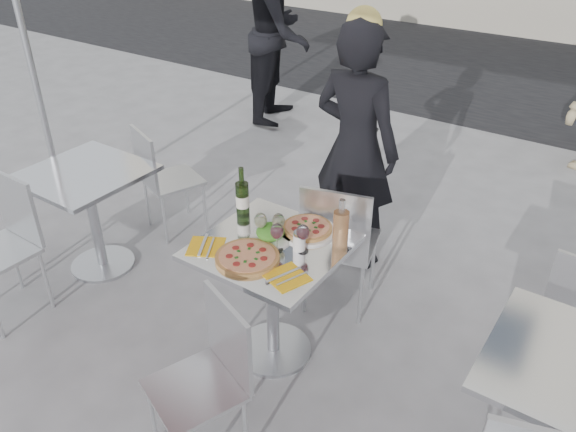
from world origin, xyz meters
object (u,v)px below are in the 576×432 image
Objects in this scene: side_chair_lfar at (160,173)px; wineglass_white_a at (261,221)px; napkin_left at (206,246)px; carafe at (341,230)px; napkin_right at (287,277)px; wineglass_red_a at (277,232)px; chair_far at (338,239)px; sugar_shaker at (299,241)px; wineglass_white_b at (278,222)px; main_table at (272,277)px; pizza_near at (247,257)px; wine_bottle at (242,197)px; side_table_right at (570,404)px; wineglass_red_b at (303,233)px; side_table_left at (90,200)px; chair_near at (210,369)px; side_chair_lnear at (6,236)px; salad_plate at (270,233)px; woman_diner at (356,149)px; pedestrian_a at (281,33)px.

wineglass_white_a is (1.37, -0.58, 0.35)m from side_chair_lfar.
side_chair_lfar reaches higher than napkin_left.
carafe is 1.25× the size of napkin_right.
chair_far is at bearing 84.55° from wineglass_red_a.
wineglass_white_b is at bearing 172.96° from sugar_shaker.
main_table is at bearing 179.17° from side_chair_lfar.
pizza_near is 0.44m from wine_bottle.
wineglass_red_b is at bearing 178.17° from side_table_right.
side_table_left is at bearing 179.14° from wineglass_red_a.
sugar_shaker reaches higher than main_table.
wineglass_red_a is at bearing 118.19° from chair_near.
side_chair_lnear reaches higher than napkin_right.
side_chair_lnear is 1.67m from salad_plate.
main_table is 0.30m from sugar_shaker.
main_table is at bearing 122.32° from chair_near.
main_table and side_table_left have the same top height.
woman_diner reaches higher than salad_plate.
chair_far is at bearing 77.49° from wineglass_white_b.
wine_bottle is (-1.81, 0.15, 0.32)m from side_table_right.
side_table_right is 0.44× the size of woman_diner.
side_chair_lfar is (-1.44, 0.59, -0.03)m from main_table.
chair_far is 0.55m from sugar_shaker.
napkin_right is (0.12, -0.71, 0.21)m from chair_far.
sugar_shaker reaches higher than napkin_right.
wineglass_white_a is (-1.58, 0.01, 0.32)m from side_table_right.
side_chair_lfar is 1.27m from wine_bottle.
carafe is at bearing 3.09° from napkin_left.
side_table_right is 1.48m from wineglass_red_a.
salad_plate is (-0.17, 0.70, 0.29)m from chair_near.
salad_plate is 0.38m from carafe.
pedestrian_a is (-2.12, 3.11, 0.41)m from main_table.
wineglass_red_a reaches higher than salad_plate.
chair_far reaches higher than wineglass_white_b.
woman_diner is at bearing 125.11° from napkin_right.
pedestrian_a is 5.88× the size of pizza_near.
wineglass_red_b is (0.11, 0.07, 0.00)m from wineglass_red_a.
woman_diner reaches higher than wineglass_red_a.
carafe reaches higher than main_table.
chair_far reaches higher than salad_plate.
wineglass_red_a is 1.00× the size of wineglass_red_b.
salad_plate is 1.40× the size of wineglass_white_b.
side_chair_lfar is at bearing 157.14° from wineglass_white_a.
side_table_right is at bearing -1.56° from salad_plate.
wine_bottle is 0.49m from wineglass_red_b.
pedestrian_a is at bearing -40.78° from woman_diner.
side_chair_lfar is at bearing 157.82° from main_table.
wine_bottle is (-0.28, 0.32, 0.10)m from pizza_near.
salad_plate reaches higher than napkin_right.
wine_bottle reaches higher than side_table_right.
side_chair_lfar is at bearing 162.87° from chair_near.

